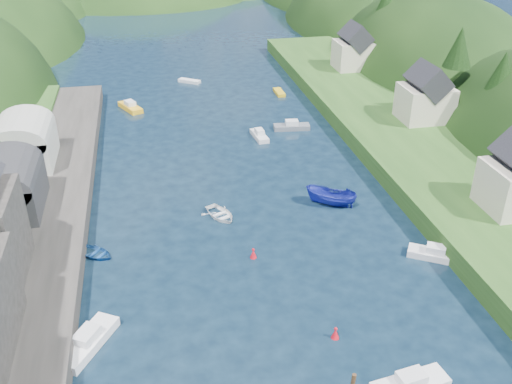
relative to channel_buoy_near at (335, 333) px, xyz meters
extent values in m
plane|color=black|center=(-2.89, 40.76, -0.48)|extent=(600.00, 600.00, 0.00)
ellipsoid|color=black|center=(-47.89, 150.76, -7.30)|extent=(44.00, 75.56, 39.00)
ellipsoid|color=black|center=(42.11, 65.76, -8.88)|extent=(36.00, 75.56, 48.00)
ellipsoid|color=black|center=(42.11, 108.76, -8.26)|extent=(36.00, 75.56, 44.49)
ellipsoid|color=black|center=(42.11, 150.76, -6.78)|extent=(36.00, 75.56, 36.00)
ellipsoid|color=black|center=(-12.89, 160.76, -10.48)|extent=(80.00, 60.00, 44.00)
ellipsoid|color=black|center=(15.11, 170.76, -12.48)|extent=(70.00, 56.00, 36.00)
cone|color=black|center=(-39.36, 93.53, 8.37)|extent=(4.07, 4.07, 5.72)
cone|color=black|center=(-45.09, 116.81, 7.55)|extent=(4.75, 4.75, 5.38)
cone|color=black|center=(33.33, 32.59, 9.65)|extent=(5.29, 5.29, 7.00)
cone|color=black|center=(31.10, 40.42, 11.88)|extent=(4.07, 4.07, 5.74)
cone|color=black|center=(39.12, 49.41, 7.79)|extent=(3.40, 3.40, 6.01)
cone|color=black|center=(38.94, 64.02, 10.94)|extent=(4.94, 4.94, 8.77)
cone|color=black|center=(33.68, 73.14, 12.04)|extent=(5.25, 5.25, 6.94)
cube|color=#2D2B28|center=(-26.89, 10.76, 0.52)|extent=(12.00, 110.00, 2.00)
cube|color=#2D2D30|center=(-28.89, 23.76, 3.52)|extent=(7.00, 9.00, 4.00)
cylinder|color=#2D2D30|center=(-28.89, 23.76, 5.52)|extent=(7.00, 9.00, 7.00)
cube|color=#B2B2A8|center=(-28.89, 35.76, 3.52)|extent=(7.00, 9.00, 4.00)
cylinder|color=#B2B2A8|center=(-28.89, 35.76, 5.52)|extent=(7.00, 9.00, 7.00)
cube|color=#234719|center=(22.11, 30.76, 0.72)|extent=(16.00, 120.00, 2.40)
cube|color=beige|center=(26.11, 38.76, 4.42)|extent=(7.00, 6.00, 5.00)
cube|color=black|center=(26.11, 38.76, 7.76)|extent=(5.15, 6.24, 5.15)
cube|color=beige|center=(25.11, 65.76, 4.42)|extent=(7.00, 6.00, 5.00)
cube|color=black|center=(25.11, 65.76, 7.76)|extent=(5.15, 6.24, 5.15)
cone|color=#B20E1A|center=(0.00, 0.00, -0.03)|extent=(0.70, 0.70, 0.90)
sphere|color=#B20E1A|center=(0.00, 0.00, 0.47)|extent=(0.30, 0.30, 0.30)
cone|color=#B20E1A|center=(-4.41, 12.55, -0.03)|extent=(0.70, 0.70, 0.90)
sphere|color=#B20E1A|center=(-4.41, 12.55, 0.47)|extent=(0.30, 0.30, 0.30)
cube|color=silver|center=(13.37, 8.92, -0.15)|extent=(5.42, 4.27, 0.74)
cube|color=silver|center=(13.37, 8.92, 0.61)|extent=(2.22, 2.02, 0.70)
cube|color=silver|center=(3.72, -6.25, 0.69)|extent=(2.23, 1.65, 0.70)
cube|color=slate|center=(7.80, 44.50, -0.14)|extent=(5.59, 2.35, 0.76)
cube|color=silver|center=(7.80, 44.50, 0.63)|extent=(2.02, 1.45, 0.70)
cube|color=gold|center=(-16.18, 57.97, -0.12)|extent=(4.13, 5.99, 0.80)
cube|color=silver|center=(-16.18, 57.97, 0.67)|extent=(2.04, 2.37, 0.70)
cube|color=white|center=(-19.89, 3.00, -0.09)|extent=(4.98, 6.39, 0.87)
cube|color=silver|center=(-19.89, 3.00, 0.74)|extent=(2.36, 2.61, 0.70)
cube|color=white|center=(-5.25, 70.56, -0.21)|extent=(4.20, 3.60, 0.59)
cube|color=gold|center=(9.78, 60.93, -0.22)|extent=(1.40, 4.09, 0.57)
imported|color=navy|center=(-19.89, 16.01, -0.21)|extent=(5.01, 4.89, 0.85)
imported|color=white|center=(-6.52, 21.05, -0.15)|extent=(4.87, 5.52, 0.95)
imported|color=navy|center=(6.37, 21.08, 0.52)|extent=(6.32, 4.82, 2.31)
cube|color=silver|center=(2.33, 42.21, -0.18)|extent=(2.05, 4.86, 0.66)
cube|color=silver|center=(2.33, 42.21, 0.53)|extent=(1.26, 1.76, 0.70)
camera|label=1|loc=(-13.39, -33.54, 32.60)|focal=40.00mm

